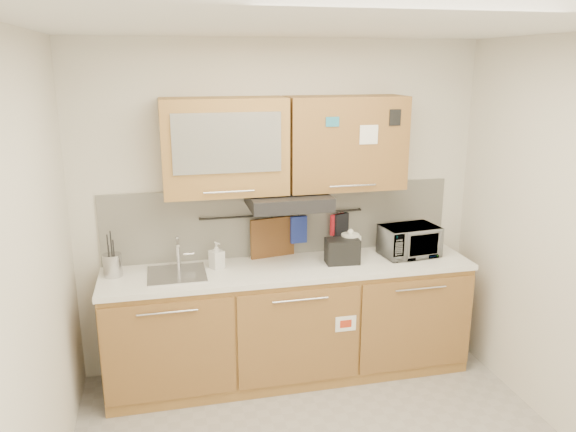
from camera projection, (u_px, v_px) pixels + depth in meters
ceiling at (346, 24)px, 2.72m from camera, size 3.20×3.20×0.00m
wall_back at (281, 208)px, 4.47m from camera, size 3.20×0.00×3.20m
wall_left at (25, 302)px, 2.71m from camera, size 0.00×3.00×3.00m
base_cabinet at (290, 327)px, 4.42m from camera, size 2.80×0.64×0.88m
countertop at (290, 268)px, 4.28m from camera, size 2.82×0.62×0.04m
backsplash at (282, 220)px, 4.49m from camera, size 2.80×0.02×0.56m
upper_cabinets at (286, 145)px, 4.16m from camera, size 1.82×0.37×0.70m
range_hood at (288, 201)px, 4.20m from camera, size 0.60×0.46×0.10m
sink at (177, 274)px, 4.11m from camera, size 0.42×0.40×0.26m
utensil_rail at (283, 214)px, 4.43m from camera, size 1.30×0.02×0.02m
utensil_crock at (113, 265)px, 4.05m from camera, size 0.18×0.18×0.34m
kettle at (350, 247)px, 4.40m from camera, size 0.19×0.18×0.25m
toaster at (342, 251)px, 4.32m from camera, size 0.26×0.17×0.19m
microwave at (409, 241)px, 4.49m from camera, size 0.47×0.34×0.24m
soap_bottle at (217, 255)px, 4.21m from camera, size 0.13×0.13×0.20m
cutting_board at (273, 245)px, 4.47m from camera, size 0.36×0.09×0.45m
oven_mitt at (299, 230)px, 4.48m from camera, size 0.13×0.04×0.22m
dark_pouch at (341, 226)px, 4.56m from camera, size 0.14×0.09×0.21m
pot_holder at (337, 224)px, 4.54m from camera, size 0.14×0.07×0.17m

